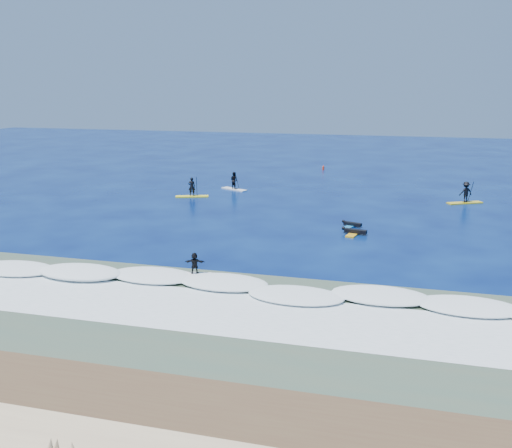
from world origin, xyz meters
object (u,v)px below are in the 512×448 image
(sup_paddler_right, at_px, (466,194))
(prone_paddler_far, at_px, (352,225))
(marker_buoy, at_px, (323,168))
(prone_paddler_near, at_px, (354,232))
(sup_paddler_center, at_px, (234,182))
(wave_surfer, at_px, (195,265))
(sup_paddler_left, at_px, (192,190))

(sup_paddler_right, height_order, prone_paddler_far, sup_paddler_right)
(marker_buoy, bearing_deg, prone_paddler_near, -77.59)
(prone_paddler_far, distance_m, marker_buoy, 27.70)
(prone_paddler_near, bearing_deg, marker_buoy, 23.83)
(sup_paddler_center, height_order, wave_surfer, sup_paddler_center)
(sup_paddler_right, bearing_deg, prone_paddler_far, -156.82)
(prone_paddler_far, bearing_deg, sup_paddler_right, -18.31)
(sup_paddler_left, relative_size, prone_paddler_near, 1.33)
(prone_paddler_far, height_order, marker_buoy, marker_buoy)
(prone_paddler_near, bearing_deg, prone_paddler_far, 21.77)
(wave_surfer, relative_size, marker_buoy, 2.88)
(sup_paddler_right, xyz_separation_m, prone_paddler_far, (-8.73, -10.84, -0.72))
(prone_paddler_near, bearing_deg, sup_paddler_left, 70.02)
(sup_paddler_center, bearing_deg, prone_paddler_near, -19.59)
(sup_paddler_center, height_order, sup_paddler_right, sup_paddler_right)
(prone_paddler_near, relative_size, prone_paddler_far, 1.16)
(sup_paddler_left, height_order, prone_paddler_near, sup_paddler_left)
(sup_paddler_right, relative_size, prone_paddler_far, 1.57)
(prone_paddler_near, xyz_separation_m, marker_buoy, (-6.42, 29.16, 0.11))
(sup_paddler_center, distance_m, sup_paddler_right, 21.37)
(sup_paddler_center, bearing_deg, prone_paddler_far, -15.76)
(sup_paddler_right, relative_size, prone_paddler_near, 1.36)
(sup_paddler_right, distance_m, prone_paddler_near, 15.44)
(sup_paddler_left, bearing_deg, prone_paddler_near, -50.30)
(sup_paddler_center, bearing_deg, sup_paddler_left, -93.52)
(sup_paddler_left, relative_size, sup_paddler_center, 1.06)
(prone_paddler_near, bearing_deg, wave_surfer, 158.27)
(sup_paddler_center, height_order, prone_paddler_far, sup_paddler_center)
(sup_paddler_center, xyz_separation_m, wave_surfer, (5.56, -25.43, -0.03))
(sup_paddler_center, bearing_deg, marker_buoy, 94.09)
(wave_surfer, bearing_deg, prone_paddler_near, 44.97)
(prone_paddler_near, xyz_separation_m, wave_surfer, (-7.44, -11.39, 0.57))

